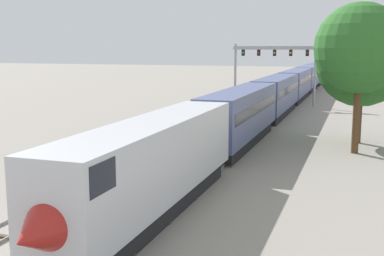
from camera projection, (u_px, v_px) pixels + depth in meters
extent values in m
plane|color=gray|center=(89.00, 230.00, 22.98)|extent=(400.00, 400.00, 0.00)
cube|color=slate|center=(290.00, 100.00, 78.67)|extent=(0.07, 200.00, 0.16)
cube|color=slate|center=(300.00, 100.00, 78.22)|extent=(0.07, 200.00, 0.16)
cube|color=#473828|center=(106.00, 252.00, 20.47)|extent=(2.60, 0.24, 0.10)
cube|color=#473828|center=(146.00, 220.00, 24.21)|extent=(2.60, 0.24, 0.10)
cube|color=#473828|center=(175.00, 197.00, 27.95)|extent=(2.60, 0.24, 0.10)
cube|color=#473828|center=(197.00, 179.00, 31.69)|extent=(2.60, 0.24, 0.10)
cube|color=#473828|center=(214.00, 165.00, 35.43)|extent=(2.60, 0.24, 0.10)
cube|color=#473828|center=(228.00, 154.00, 39.17)|extent=(2.60, 0.24, 0.10)
cube|color=#473828|center=(240.00, 145.00, 42.92)|extent=(2.60, 0.24, 0.10)
cube|color=#473828|center=(250.00, 137.00, 46.66)|extent=(2.60, 0.24, 0.10)
cube|color=#473828|center=(258.00, 130.00, 50.40)|extent=(2.60, 0.24, 0.10)
cube|color=#473828|center=(265.00, 124.00, 54.14)|extent=(2.60, 0.24, 0.10)
cube|color=#473828|center=(271.00, 119.00, 57.88)|extent=(2.60, 0.24, 0.10)
cube|color=#473828|center=(277.00, 115.00, 61.62)|extent=(2.60, 0.24, 0.10)
cube|color=#473828|center=(282.00, 111.00, 65.36)|extent=(2.60, 0.24, 0.10)
cube|color=#473828|center=(286.00, 108.00, 69.10)|extent=(2.60, 0.24, 0.10)
cube|color=#473828|center=(290.00, 105.00, 72.84)|extent=(2.60, 0.24, 0.10)
cube|color=#473828|center=(293.00, 102.00, 76.58)|extent=(2.60, 0.24, 0.10)
cube|color=#473828|center=(297.00, 99.00, 80.32)|extent=(2.60, 0.24, 0.10)
cube|color=#473828|center=(300.00, 97.00, 84.06)|extent=(2.60, 0.24, 0.10)
cube|color=#473828|center=(302.00, 95.00, 87.80)|extent=(2.60, 0.24, 0.10)
cube|color=#473828|center=(305.00, 93.00, 91.54)|extent=(2.60, 0.24, 0.10)
cube|color=#473828|center=(307.00, 91.00, 95.28)|extent=(2.60, 0.24, 0.10)
cube|color=#473828|center=(309.00, 89.00, 99.02)|extent=(2.60, 0.24, 0.10)
cube|color=#473828|center=(311.00, 88.00, 102.76)|extent=(2.60, 0.24, 0.10)
cube|color=#473828|center=(313.00, 86.00, 106.50)|extent=(2.60, 0.24, 0.10)
cube|color=#473828|center=(314.00, 85.00, 110.24)|extent=(2.60, 0.24, 0.10)
cube|color=#473828|center=(316.00, 84.00, 113.98)|extent=(2.60, 0.24, 0.10)
cube|color=#473828|center=(317.00, 83.00, 117.72)|extent=(2.60, 0.24, 0.10)
cube|color=#473828|center=(319.00, 82.00, 121.46)|extent=(2.60, 0.24, 0.10)
cube|color=#473828|center=(320.00, 81.00, 125.20)|extent=(2.60, 0.24, 0.10)
cube|color=#473828|center=(321.00, 80.00, 128.94)|extent=(2.60, 0.24, 0.10)
cube|color=#473828|center=(322.00, 79.00, 132.68)|extent=(2.60, 0.24, 0.10)
cube|color=#473828|center=(323.00, 78.00, 136.42)|extent=(2.60, 0.24, 0.10)
cube|color=#473828|center=(324.00, 77.00, 140.16)|extent=(2.60, 0.24, 0.10)
cube|color=#473828|center=(325.00, 76.00, 143.90)|extent=(2.60, 0.24, 0.10)
cube|color=#473828|center=(326.00, 75.00, 147.64)|extent=(2.60, 0.24, 0.10)
cube|color=#473828|center=(327.00, 75.00, 151.38)|extent=(2.60, 0.24, 0.10)
cube|color=#473828|center=(328.00, 74.00, 155.12)|extent=(2.60, 0.24, 0.10)
cube|color=#473828|center=(329.00, 73.00, 158.86)|extent=(2.60, 0.24, 0.10)
cube|color=#473828|center=(330.00, 73.00, 162.60)|extent=(2.60, 0.24, 0.10)
cube|color=#473828|center=(330.00, 72.00, 166.35)|extent=(2.60, 0.24, 0.10)
cube|color=#473828|center=(331.00, 72.00, 170.09)|extent=(2.60, 0.24, 0.10)
cube|color=slate|center=(224.00, 115.00, 61.71)|extent=(0.07, 160.00, 0.16)
cube|color=slate|center=(236.00, 115.00, 61.25)|extent=(0.07, 160.00, 0.16)
cube|color=#473828|center=(49.00, 208.00, 25.95)|extent=(2.60, 0.24, 0.10)
cube|color=#473828|center=(89.00, 188.00, 29.69)|extent=(2.60, 0.24, 0.10)
cube|color=#473828|center=(119.00, 172.00, 33.43)|extent=(2.60, 0.24, 0.10)
cube|color=#473828|center=(144.00, 160.00, 37.17)|extent=(2.60, 0.24, 0.10)
cube|color=#473828|center=(164.00, 149.00, 40.91)|extent=(2.60, 0.24, 0.10)
cube|color=#473828|center=(180.00, 141.00, 44.65)|extent=(2.60, 0.24, 0.10)
cube|color=#473828|center=(194.00, 134.00, 48.39)|extent=(2.60, 0.24, 0.10)
cube|color=#473828|center=(206.00, 127.00, 52.13)|extent=(2.60, 0.24, 0.10)
cube|color=#473828|center=(217.00, 122.00, 55.87)|extent=(2.60, 0.24, 0.10)
cube|color=#473828|center=(226.00, 117.00, 59.61)|extent=(2.60, 0.24, 0.10)
cube|color=#473828|center=(234.00, 113.00, 63.35)|extent=(2.60, 0.24, 0.10)
cube|color=#473828|center=(241.00, 109.00, 67.09)|extent=(2.60, 0.24, 0.10)
cube|color=#473828|center=(247.00, 106.00, 70.83)|extent=(2.60, 0.24, 0.10)
cube|color=#473828|center=(253.00, 103.00, 74.57)|extent=(2.60, 0.24, 0.10)
cube|color=#473828|center=(258.00, 101.00, 78.31)|extent=(2.60, 0.24, 0.10)
cube|color=#473828|center=(263.00, 98.00, 82.05)|extent=(2.60, 0.24, 0.10)
cube|color=#473828|center=(267.00, 96.00, 85.80)|extent=(2.60, 0.24, 0.10)
cube|color=#473828|center=(271.00, 94.00, 89.54)|extent=(2.60, 0.24, 0.10)
cube|color=#473828|center=(275.00, 92.00, 93.28)|extent=(2.60, 0.24, 0.10)
cube|color=#473828|center=(278.00, 90.00, 97.02)|extent=(2.60, 0.24, 0.10)
cube|color=#473828|center=(281.00, 89.00, 100.76)|extent=(2.60, 0.24, 0.10)
cube|color=#473828|center=(284.00, 87.00, 104.50)|extent=(2.60, 0.24, 0.10)
cube|color=#473828|center=(287.00, 86.00, 108.24)|extent=(2.60, 0.24, 0.10)
cube|color=#473828|center=(289.00, 84.00, 111.98)|extent=(2.60, 0.24, 0.10)
cube|color=#473828|center=(292.00, 83.00, 115.72)|extent=(2.60, 0.24, 0.10)
cube|color=#473828|center=(294.00, 82.00, 119.46)|extent=(2.60, 0.24, 0.10)
cube|color=#473828|center=(296.00, 81.00, 123.20)|extent=(2.60, 0.24, 0.10)
cube|color=#473828|center=(298.00, 80.00, 126.94)|extent=(2.60, 0.24, 0.10)
cube|color=#473828|center=(300.00, 79.00, 130.68)|extent=(2.60, 0.24, 0.10)
cube|color=#473828|center=(301.00, 78.00, 134.42)|extent=(2.60, 0.24, 0.10)
cube|color=silver|center=(154.00, 158.00, 24.76)|extent=(3.00, 18.16, 3.80)
cone|color=#B2231E|center=(42.00, 230.00, 16.15)|extent=(2.88, 2.60, 2.88)
cube|color=black|center=(64.00, 174.00, 17.21)|extent=(3.04, 1.80, 1.10)
cube|color=black|center=(154.00, 205.00, 25.15)|extent=(2.52, 16.34, 1.00)
cube|color=#4C5684|center=(241.00, 112.00, 42.68)|extent=(3.00, 18.16, 3.80)
cube|color=black|center=(241.00, 107.00, 42.61)|extent=(3.04, 16.71, 0.90)
cube|color=black|center=(241.00, 139.00, 43.07)|extent=(2.52, 16.34, 1.00)
cube|color=#4C5684|center=(277.00, 93.00, 60.59)|extent=(3.00, 18.16, 3.80)
cube|color=black|center=(277.00, 89.00, 60.53)|extent=(3.04, 16.71, 0.90)
cube|color=black|center=(276.00, 112.00, 60.98)|extent=(2.52, 16.34, 1.00)
cube|color=#4C5684|center=(296.00, 82.00, 78.51)|extent=(3.00, 18.16, 3.80)
cube|color=black|center=(296.00, 80.00, 78.44)|extent=(3.04, 16.71, 0.90)
cube|color=black|center=(296.00, 97.00, 78.90)|extent=(2.52, 16.34, 1.00)
cube|color=#4C5684|center=(308.00, 76.00, 96.42)|extent=(3.00, 18.16, 3.80)
cube|color=black|center=(308.00, 74.00, 96.36)|extent=(3.04, 16.71, 0.90)
cube|color=black|center=(308.00, 88.00, 96.81)|extent=(2.52, 16.34, 1.00)
cube|color=#4C5684|center=(317.00, 71.00, 114.34)|extent=(3.00, 18.16, 3.80)
cube|color=black|center=(317.00, 69.00, 114.27)|extent=(3.04, 16.71, 0.90)
cube|color=black|center=(316.00, 82.00, 114.72)|extent=(2.52, 16.34, 1.00)
cube|color=#4C5684|center=(323.00, 68.00, 132.25)|extent=(3.00, 18.16, 3.80)
cube|color=black|center=(323.00, 66.00, 132.19)|extent=(3.04, 16.71, 0.90)
cube|color=black|center=(322.00, 77.00, 132.64)|extent=(2.52, 16.34, 1.00)
cylinder|color=#999BA0|center=(235.00, 74.00, 73.45)|extent=(0.36, 0.36, 8.87)
cylinder|color=#999BA0|center=(315.00, 75.00, 69.82)|extent=(0.36, 0.36, 8.87)
cube|color=#999BA0|center=(275.00, 48.00, 71.01)|extent=(12.10, 0.36, 0.50)
cube|color=black|center=(243.00, 53.00, 72.62)|extent=(0.44, 0.32, 0.90)
sphere|color=green|center=(243.00, 53.00, 72.45)|extent=(0.28, 0.28, 0.28)
cube|color=black|center=(259.00, 53.00, 71.90)|extent=(0.44, 0.32, 0.90)
sphere|color=red|center=(258.00, 53.00, 71.72)|extent=(0.28, 0.28, 0.28)
cube|color=black|center=(275.00, 53.00, 71.17)|extent=(0.44, 0.32, 0.90)
sphere|color=yellow|center=(274.00, 53.00, 70.99)|extent=(0.28, 0.28, 0.28)
cube|color=black|center=(291.00, 53.00, 70.45)|extent=(0.44, 0.32, 0.90)
sphere|color=yellow|center=(291.00, 53.00, 70.27)|extent=(0.28, 0.28, 0.28)
cube|color=black|center=(307.00, 53.00, 69.72)|extent=(0.44, 0.32, 0.90)
sphere|color=red|center=(307.00, 53.00, 69.54)|extent=(0.28, 0.28, 0.28)
cylinder|color=brown|center=(356.00, 117.00, 39.30)|extent=(0.56, 0.56, 5.84)
sphere|color=#2D6B28|center=(360.00, 48.00, 38.44)|extent=(7.06, 7.06, 7.06)
cylinder|color=brown|center=(358.00, 118.00, 43.70)|extent=(0.56, 0.56, 4.43)
sphere|color=#2D6B28|center=(362.00, 61.00, 42.90)|extent=(7.90, 7.90, 7.90)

